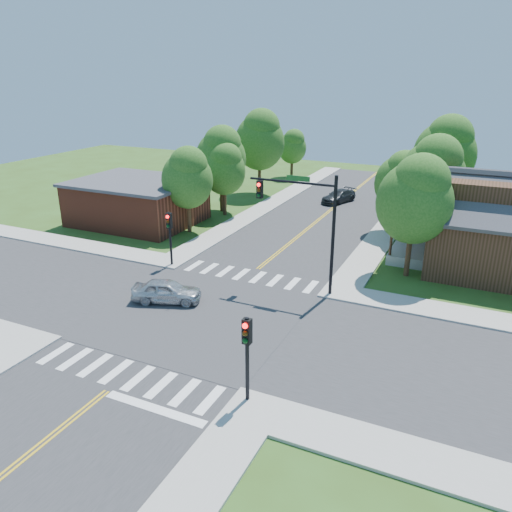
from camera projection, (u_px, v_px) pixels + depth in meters
The scene contains 25 objects.
ground at pixel (200, 316), 27.16m from camera, with size 100.00×100.00×0.00m, color #324B17.
road_ns at pixel (200, 316), 27.15m from camera, with size 10.00×90.00×0.04m, color #2D2D30.
road_ew at pixel (200, 316), 27.15m from camera, with size 90.00×10.00×0.04m, color #2D2D30.
intersection_patch at pixel (200, 316), 27.16m from camera, with size 10.20×10.20×0.06m, color #2D2D30.
sidewalk_nw at pixel (142, 212), 46.82m from camera, with size 40.00×40.00×0.14m.
crosswalk_north at pixel (249, 276), 32.40m from camera, with size 8.85×2.00×0.01m.
crosswalk_south at pixel (127, 375), 21.88m from camera, with size 8.85×2.00×0.01m.
centerline at pixel (200, 316), 27.14m from camera, with size 0.30×90.00×0.01m.
stop_bar at pixel (155, 409), 19.72m from camera, with size 4.60×0.45×0.09m, color white.
signal_mast_ne at pixel (306, 214), 28.65m from camera, with size 5.30×0.42×7.20m.
signal_pole_se at pixel (247, 344), 19.23m from camera, with size 0.34×0.42×3.80m.
signal_pole_nw at pixel (170, 229), 33.17m from camera, with size 0.34×0.42×3.80m.
building_nw at pixel (137, 201), 43.32m from camera, with size 10.40×8.40×3.73m.
tree_e_a at pixel (416, 197), 30.66m from camera, with size 4.70×4.47×7.99m.
tree_e_b at pixel (433, 172), 37.06m from camera, with size 4.90×4.65×8.32m.
tree_e_c at pixel (446, 151), 43.38m from camera, with size 5.38×5.11×9.15m.
tree_e_d at pixel (446, 154), 51.30m from camera, with size 4.04×3.84×6.87m.
tree_w_a at pixel (188, 176), 39.67m from camera, with size 4.17×3.96×7.09m.
tree_w_b at pixel (221, 155), 45.52m from camera, with size 4.72×4.49×8.03m.
tree_w_c at pixel (260, 138), 51.98m from camera, with size 5.28×5.02×8.97m.
tree_w_d at pixel (293, 146), 61.00m from camera, with size 3.49×3.31×5.93m.
tree_house at pixel (401, 180), 39.36m from camera, with size 4.01×3.81×6.82m.
tree_bldg at pixel (224, 168), 44.60m from camera, with size 3.93×3.73×6.68m.
car_silver at pixel (167, 291), 28.59m from camera, with size 4.25×2.83×1.34m, color silver.
car_dgrey at pixel (339, 197), 50.17m from camera, with size 3.08×4.60×1.24m, color #2B2D30.
Camera 1 is at (13.03, -20.71, 12.60)m, focal length 35.00 mm.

